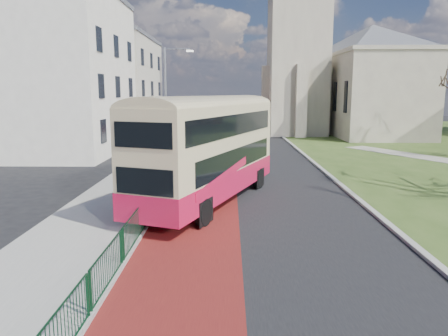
{
  "coord_description": "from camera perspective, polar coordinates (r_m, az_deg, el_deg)",
  "views": [
    {
      "loc": [
        0.12,
        -14.02,
        4.95
      ],
      "look_at": [
        -0.08,
        3.0,
        2.0
      ],
      "focal_mm": 35.0,
      "sensor_mm": 36.0,
      "label": 1
    }
  ],
  "objects": [
    {
      "name": "ground",
      "position": [
        14.87,
        0.19,
        -9.61
      ],
      "size": [
        160.0,
        160.0,
        0.0
      ],
      "primitive_type": "plane",
      "color": "black",
      "rests_on": "ground"
    },
    {
      "name": "road_carriageway",
      "position": [
        34.4,
        2.99,
        1.56
      ],
      "size": [
        9.0,
        120.0,
        0.01
      ],
      "primitive_type": "cube",
      "color": "black",
      "rests_on": "ground"
    },
    {
      "name": "bus_lane",
      "position": [
        34.4,
        -1.51,
        1.57
      ],
      "size": [
        3.4,
        120.0,
        0.01
      ],
      "primitive_type": "cube",
      "color": "#591414",
      "rests_on": "ground"
    },
    {
      "name": "pavement_west",
      "position": [
        34.75,
        -7.79,
        1.65
      ],
      "size": [
        4.0,
        120.0,
        0.12
      ],
      "primitive_type": "cube",
      "color": "gray",
      "rests_on": "ground"
    },
    {
      "name": "kerb_west",
      "position": [
        34.51,
        -4.5,
        1.67
      ],
      "size": [
        0.25,
        120.0,
        0.13
      ],
      "primitive_type": "cube",
      "color": "#999993",
      "rests_on": "ground"
    },
    {
      "name": "kerb_east",
      "position": [
        36.84,
        10.04,
        2.06
      ],
      "size": [
        0.25,
        80.0,
        0.13
      ],
      "primitive_type": "cube",
      "color": "#999993",
      "rests_on": "ground"
    },
    {
      "name": "pedestrian_railing",
      "position": [
        18.8,
        -8.75,
        -3.81
      ],
      "size": [
        0.07,
        24.0,
        1.12
      ],
      "color": "#0C381E",
      "rests_on": "ground"
    },
    {
      "name": "gothic_church",
      "position": [
        54.11,
        14.74,
        18.22
      ],
      "size": [
        16.38,
        18.0,
        40.0
      ],
      "color": "gray",
      "rests_on": "ground"
    },
    {
      "name": "street_block_near",
      "position": [
        38.72,
        -21.14,
        11.5
      ],
      "size": [
        10.3,
        14.3,
        13.0
      ],
      "color": "beige",
      "rests_on": "ground"
    },
    {
      "name": "street_block_far",
      "position": [
        53.91,
        -14.73,
        10.38
      ],
      "size": [
        10.3,
        16.3,
        11.5
      ],
      "color": "beige",
      "rests_on": "ground"
    },
    {
      "name": "streetlamp",
      "position": [
        32.33,
        -7.34,
        9.12
      ],
      "size": [
        2.13,
        0.18,
        8.0
      ],
      "color": "gray",
      "rests_on": "pavement_west"
    },
    {
      "name": "bus",
      "position": [
        19.49,
        -1.88,
        3.0
      ],
      "size": [
        6.29,
        11.22,
        4.61
      ],
      "rotation": [
        0.0,
        0.0,
        -0.36
      ],
      "color": "#B61037",
      "rests_on": "ground"
    }
  ]
}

